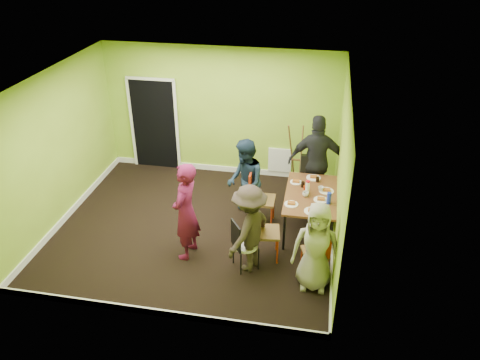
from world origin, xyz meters
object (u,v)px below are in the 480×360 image
(chair_left_near, at_px, (261,227))
(person_back_end, at_px, (317,161))
(chair_front_end, at_px, (317,251))
(chair_bentwood, at_px, (242,243))
(person_left_near, at_px, (249,229))
(chair_back_end, at_px, (312,172))
(easel, at_px, (301,159))
(orange_bottle, at_px, (304,188))
(person_left_far, at_px, (245,182))
(blue_bottle, at_px, (329,198))
(thermos, at_px, (307,188))
(person_standing, at_px, (186,212))
(dining_table, at_px, (311,196))
(person_front_end, at_px, (316,247))
(chair_left_far, at_px, (258,195))

(chair_left_near, height_order, person_back_end, person_back_end)
(chair_front_end, xyz_separation_m, chair_bentwood, (-1.18, 0.04, -0.03))
(person_left_near, bearing_deg, chair_back_end, -179.20)
(easel, xyz_separation_m, person_left_near, (-0.63, -2.61, 0.02))
(chair_front_end, height_order, orange_bottle, chair_front_end)
(easel, distance_m, person_left_far, 1.58)
(blue_bottle, relative_size, person_back_end, 0.11)
(thermos, height_order, person_standing, person_standing)
(person_back_end, bearing_deg, chair_front_end, 86.70)
(dining_table, distance_m, chair_left_near, 1.22)
(chair_back_end, bearing_deg, thermos, 80.64)
(dining_table, xyz_separation_m, chair_front_end, (0.17, -1.32, -0.17))
(chair_front_end, xyz_separation_m, person_back_end, (-0.13, 2.26, 0.40))
(easel, bearing_deg, person_back_end, -53.13)
(person_standing, relative_size, person_left_near, 1.14)
(chair_left_near, bearing_deg, blue_bottle, 114.58)
(person_standing, bearing_deg, person_front_end, 86.61)
(blue_bottle, bearing_deg, dining_table, 139.51)
(chair_left_near, xyz_separation_m, thermos, (0.68, 0.96, 0.26))
(dining_table, height_order, person_left_far, person_left_far)
(person_left_near, bearing_deg, dining_table, 168.00)
(dining_table, height_order, easel, easel)
(dining_table, distance_m, person_back_end, 0.96)
(blue_bottle, relative_size, person_left_far, 0.13)
(chair_bentwood, relative_size, person_left_far, 0.54)
(chair_front_end, bearing_deg, person_front_end, -113.76)
(easel, relative_size, person_standing, 0.87)
(chair_bentwood, xyz_separation_m, person_left_near, (0.10, 0.03, 0.26))
(orange_bottle, height_order, person_left_far, person_left_far)
(person_left_far, bearing_deg, chair_left_far, 61.21)
(chair_back_end, distance_m, orange_bottle, 0.69)
(thermos, bearing_deg, person_left_near, -123.26)
(easel, bearing_deg, person_left_near, -103.51)
(person_left_far, bearing_deg, chair_left_near, 5.73)
(person_standing, xyz_separation_m, person_front_end, (2.12, -0.39, -0.12))
(person_front_end, bearing_deg, chair_left_far, 125.62)
(chair_left_far, height_order, person_left_near, person_left_near)
(chair_bentwood, xyz_separation_m, person_left_far, (-0.20, 1.36, 0.33))
(chair_bentwood, distance_m, person_left_far, 1.41)
(chair_left_near, bearing_deg, chair_back_end, 149.27)
(chair_back_end, xyz_separation_m, person_left_far, (-1.17, -0.74, 0.06))
(chair_left_near, distance_m, person_left_far, 1.14)
(easel, xyz_separation_m, blue_bottle, (0.58, -1.62, 0.11))
(dining_table, bearing_deg, chair_bentwood, -127.94)
(chair_back_end, height_order, easel, easel)
(chair_bentwood, xyz_separation_m, easel, (0.73, 2.64, 0.25))
(chair_front_end, distance_m, orange_bottle, 1.51)
(chair_front_end, xyz_separation_m, blue_bottle, (0.13, 1.06, 0.33))
(orange_bottle, bearing_deg, blue_bottle, -42.21)
(person_standing, bearing_deg, person_back_end, 142.62)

